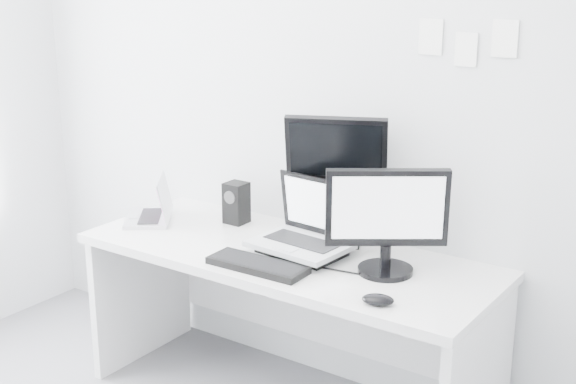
# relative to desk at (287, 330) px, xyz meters

# --- Properties ---
(back_wall) EXTENTS (3.60, 0.00, 3.60)m
(back_wall) POSITION_rel_desk_xyz_m (0.00, 0.35, 0.99)
(back_wall) COLOR #BBBDC0
(back_wall) RESTS_ON ground
(desk) EXTENTS (1.80, 0.70, 0.73)m
(desk) POSITION_rel_desk_xyz_m (0.00, 0.00, 0.00)
(desk) COLOR silver
(desk) RESTS_ON ground
(macbook) EXTENTS (0.35, 0.36, 0.22)m
(macbook) POSITION_rel_desk_xyz_m (-0.78, -0.03, 0.47)
(macbook) COLOR silver
(macbook) RESTS_ON desk
(speaker) EXTENTS (0.11, 0.11, 0.19)m
(speaker) POSITION_rel_desk_xyz_m (-0.41, 0.18, 0.46)
(speaker) COLOR black
(speaker) RESTS_ON desk
(dell_laptop) EXTENTS (0.41, 0.33, 0.32)m
(dell_laptop) POSITION_rel_desk_xyz_m (0.06, 0.00, 0.53)
(dell_laptop) COLOR #B7B9BE
(dell_laptop) RESTS_ON desk
(rear_monitor) EXTENTS (0.45, 0.32, 0.58)m
(rear_monitor) POSITION_rel_desk_xyz_m (0.11, 0.21, 0.65)
(rear_monitor) COLOR black
(rear_monitor) RESTS_ON desk
(samsung_monitor) EXTENTS (0.51, 0.45, 0.44)m
(samsung_monitor) POSITION_rel_desk_xyz_m (0.45, 0.03, 0.58)
(samsung_monitor) COLOR black
(samsung_monitor) RESTS_ON desk
(keyboard) EXTENTS (0.42, 0.16, 0.03)m
(keyboard) POSITION_rel_desk_xyz_m (0.01, -0.22, 0.38)
(keyboard) COLOR black
(keyboard) RESTS_ON desk
(mouse) EXTENTS (0.13, 0.11, 0.04)m
(mouse) POSITION_rel_desk_xyz_m (0.57, -0.25, 0.38)
(mouse) COLOR black
(mouse) RESTS_ON desk
(wall_note_0) EXTENTS (0.10, 0.00, 0.14)m
(wall_note_0) POSITION_rel_desk_xyz_m (0.45, 0.34, 1.26)
(wall_note_0) COLOR white
(wall_note_0) RESTS_ON back_wall
(wall_note_1) EXTENTS (0.09, 0.00, 0.13)m
(wall_note_1) POSITION_rel_desk_xyz_m (0.60, 0.34, 1.22)
(wall_note_1) COLOR white
(wall_note_1) RESTS_ON back_wall
(wall_note_2) EXTENTS (0.10, 0.00, 0.14)m
(wall_note_2) POSITION_rel_desk_xyz_m (0.75, 0.34, 1.26)
(wall_note_2) COLOR white
(wall_note_2) RESTS_ON back_wall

